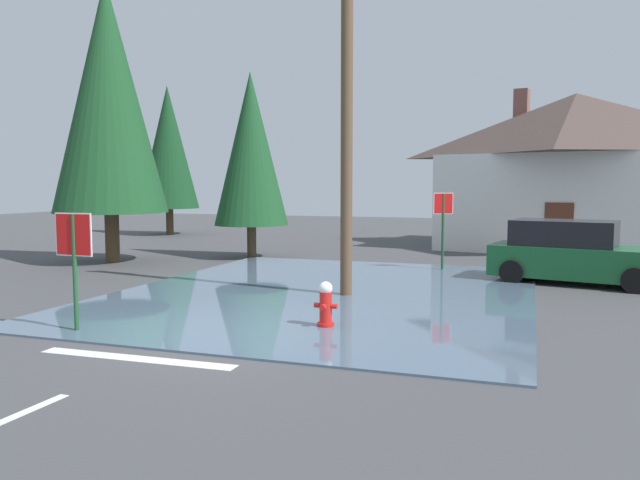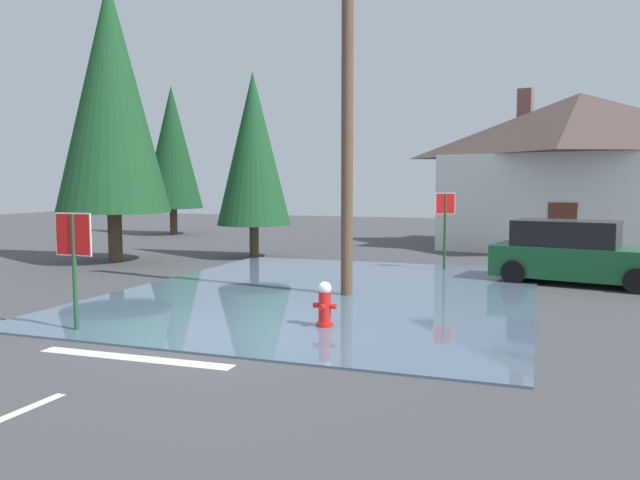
# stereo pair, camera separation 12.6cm
# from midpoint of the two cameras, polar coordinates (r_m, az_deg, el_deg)

# --- Properties ---
(ground_plane) EXTENTS (80.00, 80.00, 0.10)m
(ground_plane) POSITION_cam_midpoint_polar(r_m,az_deg,el_deg) (11.24, -9.51, -8.84)
(ground_plane) COLOR #424244
(flood_puddle) EXTENTS (9.69, 11.95, 0.04)m
(flood_puddle) POSITION_cam_midpoint_polar(r_m,az_deg,el_deg) (15.29, 0.95, -4.78)
(flood_puddle) COLOR #4C6075
(flood_puddle) RESTS_ON ground
(lane_stop_bar) EXTENTS (3.31, 0.38, 0.01)m
(lane_stop_bar) POSITION_cam_midpoint_polar(r_m,az_deg,el_deg) (10.05, -16.36, -10.34)
(lane_stop_bar) COLOR silver
(lane_stop_bar) RESTS_ON ground
(stop_sign_near) EXTENTS (0.77, 0.08, 2.15)m
(stop_sign_near) POSITION_cam_midpoint_polar(r_m,az_deg,el_deg) (11.88, -21.39, -0.62)
(stop_sign_near) COLOR #1E4C28
(stop_sign_near) RESTS_ON ground
(fire_hydrant) EXTENTS (0.44, 0.37, 0.87)m
(fire_hydrant) POSITION_cam_midpoint_polar(r_m,az_deg,el_deg) (11.49, 0.74, -6.02)
(fire_hydrant) COLOR red
(fire_hydrant) RESTS_ON ground
(utility_pole) EXTENTS (1.60, 0.28, 9.03)m
(utility_pole) POSITION_cam_midpoint_polar(r_m,az_deg,el_deg) (14.73, 2.78, 13.10)
(utility_pole) COLOR brown
(utility_pole) RESTS_ON ground
(stop_sign_far) EXTENTS (0.55, 0.37, 2.40)m
(stop_sign_far) POSITION_cam_midpoint_polar(r_m,az_deg,el_deg) (19.40, 11.60, 2.17)
(stop_sign_far) COLOR #1E4C28
(stop_sign_far) RESTS_ON ground
(house) EXTENTS (11.56, 9.06, 6.82)m
(house) POSITION_cam_midpoint_polar(r_m,az_deg,el_deg) (27.42, 22.70, 6.04)
(house) COLOR silver
(house) RESTS_ON ground
(parked_car) EXTENTS (4.62, 2.73, 1.69)m
(parked_car) POSITION_cam_midpoint_polar(r_m,az_deg,el_deg) (17.94, 22.56, -1.18)
(parked_car) COLOR #195B2D
(parked_car) RESTS_ON ground
(pine_tree_tall_left) EXTENTS (3.12, 3.12, 7.80)m
(pine_tree_tall_left) POSITION_cam_midpoint_polar(r_m,az_deg,el_deg) (33.90, -13.32, 8.26)
(pine_tree_tall_left) COLOR #4C3823
(pine_tree_tall_left) RESTS_ON ground
(pine_tree_mid_left) EXTENTS (2.66, 2.66, 6.65)m
(pine_tree_mid_left) POSITION_cam_midpoint_polar(r_m,az_deg,el_deg) (22.54, -5.99, 8.30)
(pine_tree_mid_left) COLOR #4C3823
(pine_tree_mid_left) RESTS_ON ground
(pine_tree_short_left) EXTENTS (3.79, 3.79, 9.47)m
(pine_tree_short_left) POSITION_cam_midpoint_polar(r_m,az_deg,el_deg) (22.46, -18.48, 12.33)
(pine_tree_short_left) COLOR #4C3823
(pine_tree_short_left) RESTS_ON ground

